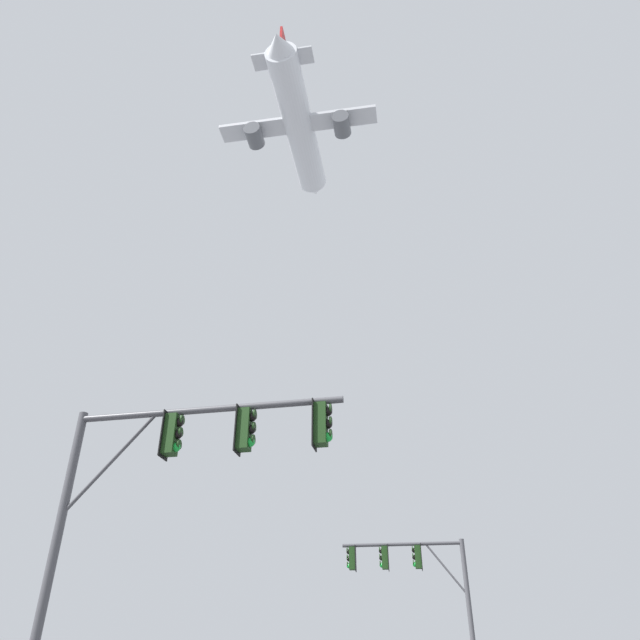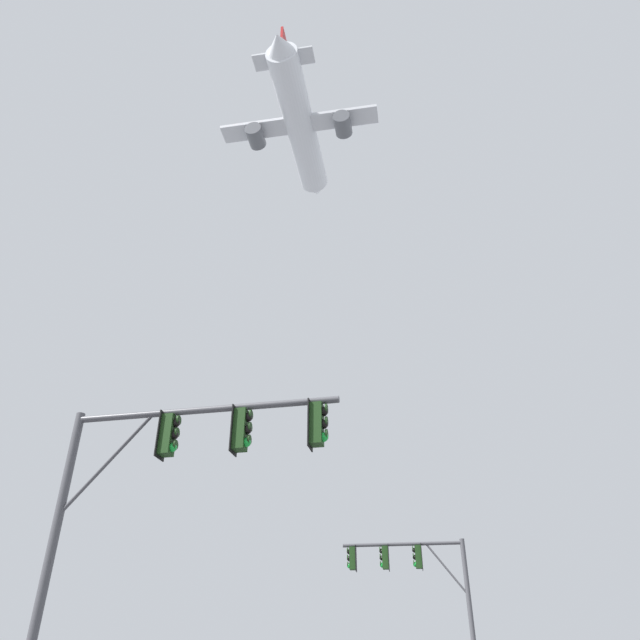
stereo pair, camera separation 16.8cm
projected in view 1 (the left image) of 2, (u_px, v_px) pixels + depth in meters
name	position (u px, v px, depth m)	size (l,w,h in m)	color
signal_pole_near	(172.00, 470.00, 12.59)	(6.14, 0.94, 6.48)	#4C4C51
signal_pole_far	(417.00, 576.00, 24.54)	(5.12, 0.61, 6.14)	#4C4C51
airplane	(299.00, 125.00, 61.94)	(16.40, 21.23, 5.78)	white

